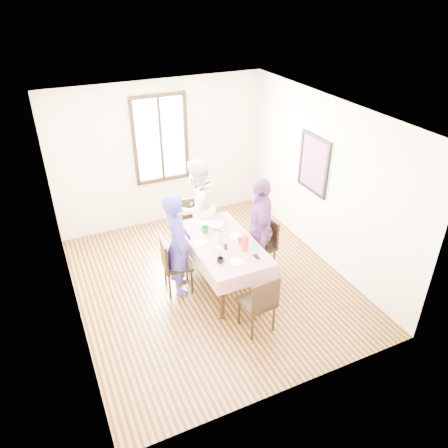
{
  "coord_description": "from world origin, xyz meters",
  "views": [
    {
      "loc": [
        -2.1,
        -5.03,
        4.27
      ],
      "look_at": [
        0.17,
        -0.14,
        1.1
      ],
      "focal_mm": 34.68,
      "sensor_mm": 36.0,
      "label": 1
    }
  ],
  "objects_px": {
    "dining_table": "(223,263)",
    "chair_near": "(257,302)",
    "person_far": "(196,207)",
    "chair_right": "(260,247)",
    "person_left": "(177,244)",
    "chair_left": "(178,264)",
    "chair_far": "(196,226)",
    "person_right": "(260,227)"
  },
  "relations": [
    {
      "from": "dining_table",
      "to": "chair_near",
      "type": "height_order",
      "value": "chair_near"
    },
    {
      "from": "dining_table",
      "to": "person_far",
      "type": "relative_size",
      "value": 0.95
    },
    {
      "from": "chair_right",
      "to": "person_left",
      "type": "bearing_deg",
      "value": 79.33
    },
    {
      "from": "chair_right",
      "to": "chair_near",
      "type": "relative_size",
      "value": 1.0
    },
    {
      "from": "person_left",
      "to": "chair_left",
      "type": "bearing_deg",
      "value": 102.03
    },
    {
      "from": "dining_table",
      "to": "chair_near",
      "type": "xyz_separation_m",
      "value": [
        0.0,
        -1.1,
        0.08
      ]
    },
    {
      "from": "chair_far",
      "to": "person_left",
      "type": "height_order",
      "value": "person_left"
    },
    {
      "from": "chair_left",
      "to": "chair_near",
      "type": "distance_m",
      "value": 1.42
    },
    {
      "from": "chair_near",
      "to": "person_left",
      "type": "relative_size",
      "value": 0.56
    },
    {
      "from": "chair_left",
      "to": "person_right",
      "type": "distance_m",
      "value": 1.39
    },
    {
      "from": "dining_table",
      "to": "person_right",
      "type": "height_order",
      "value": "person_right"
    },
    {
      "from": "person_left",
      "to": "dining_table",
      "type": "bearing_deg",
      "value": -90.74
    },
    {
      "from": "chair_far",
      "to": "dining_table",
      "type": "bearing_deg",
      "value": 94.29
    },
    {
      "from": "chair_left",
      "to": "chair_right",
      "type": "distance_m",
      "value": 1.36
    },
    {
      "from": "person_right",
      "to": "chair_left",
      "type": "bearing_deg",
      "value": -70.34
    },
    {
      "from": "dining_table",
      "to": "chair_left",
      "type": "height_order",
      "value": "chair_left"
    },
    {
      "from": "dining_table",
      "to": "person_left",
      "type": "height_order",
      "value": "person_left"
    },
    {
      "from": "person_far",
      "to": "person_right",
      "type": "bearing_deg",
      "value": 99.24
    },
    {
      "from": "dining_table",
      "to": "chair_far",
      "type": "relative_size",
      "value": 1.75
    },
    {
      "from": "chair_right",
      "to": "person_left",
      "type": "height_order",
      "value": "person_left"
    },
    {
      "from": "chair_left",
      "to": "person_far",
      "type": "height_order",
      "value": "person_far"
    },
    {
      "from": "chair_far",
      "to": "person_right",
      "type": "xyz_separation_m",
      "value": [
        0.66,
        -1.05,
        0.38
      ]
    },
    {
      "from": "person_left",
      "to": "person_right",
      "type": "xyz_separation_m",
      "value": [
        1.32,
        -0.1,
        0.02
      ]
    },
    {
      "from": "chair_near",
      "to": "person_right",
      "type": "relative_size",
      "value": 0.55
    },
    {
      "from": "person_left",
      "to": "person_right",
      "type": "height_order",
      "value": "person_right"
    },
    {
      "from": "chair_right",
      "to": "person_right",
      "type": "xyz_separation_m",
      "value": [
        -0.02,
        0.0,
        0.38
      ]
    },
    {
      "from": "chair_far",
      "to": "person_far",
      "type": "bearing_deg",
      "value": 94.29
    },
    {
      "from": "dining_table",
      "to": "person_right",
      "type": "xyz_separation_m",
      "value": [
        0.66,
        0.05,
        0.46
      ]
    },
    {
      "from": "dining_table",
      "to": "chair_far",
      "type": "bearing_deg",
      "value": 90.0
    },
    {
      "from": "chair_near",
      "to": "chair_left",
      "type": "bearing_deg",
      "value": 114.35
    },
    {
      "from": "chair_left",
      "to": "person_far",
      "type": "distance_m",
      "value": 1.21
    },
    {
      "from": "chair_right",
      "to": "person_right",
      "type": "height_order",
      "value": "person_right"
    },
    {
      "from": "person_far",
      "to": "chair_left",
      "type": "bearing_deg",
      "value": 30.32
    },
    {
      "from": "person_left",
      "to": "person_far",
      "type": "xyz_separation_m",
      "value": [
        0.66,
        0.93,
        0.03
      ]
    },
    {
      "from": "person_left",
      "to": "person_far",
      "type": "bearing_deg",
      "value": -23.42
    },
    {
      "from": "chair_far",
      "to": "person_right",
      "type": "distance_m",
      "value": 1.29
    },
    {
      "from": "chair_left",
      "to": "person_right",
      "type": "relative_size",
      "value": 0.55
    },
    {
      "from": "dining_table",
      "to": "chair_right",
      "type": "height_order",
      "value": "chair_right"
    },
    {
      "from": "chair_left",
      "to": "person_far",
      "type": "bearing_deg",
      "value": 150.99
    },
    {
      "from": "chair_left",
      "to": "chair_far",
      "type": "bearing_deg",
      "value": 151.57
    },
    {
      "from": "person_far",
      "to": "person_right",
      "type": "distance_m",
      "value": 1.22
    },
    {
      "from": "dining_table",
      "to": "person_far",
      "type": "distance_m",
      "value": 1.17
    }
  ]
}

